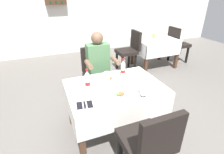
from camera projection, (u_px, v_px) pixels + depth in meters
name	position (u px, v px, depth m)	size (l,w,h in m)	color
ground_plane	(117.00, 123.00, 2.67)	(11.00, 11.00, 0.00)	#66605B
back_wall	(67.00, 3.00, 5.05)	(11.00, 0.12, 2.95)	silver
main_dining_table	(115.00, 96.00, 2.32)	(1.22, 0.86, 0.73)	white
chair_far_diner_seat	(96.00, 73.00, 3.00)	(0.44, 0.50, 0.97)	black
chair_near_camera_side	(149.00, 142.00, 1.64)	(0.44, 0.50, 0.97)	black
seated_diner_far	(99.00, 66.00, 2.85)	(0.50, 0.46, 1.26)	#282D42
plate_near_camera	(121.00, 95.00, 2.03)	(0.24, 0.24, 0.05)	white
plate_far_diner	(109.00, 79.00, 2.37)	(0.25, 0.25, 0.06)	white
beer_glass_left	(107.00, 80.00, 2.13)	(0.07, 0.07, 0.22)	white
beer_glass_middle	(144.00, 88.00, 1.96)	(0.07, 0.07, 0.23)	white
cola_bottle_primary	(88.00, 81.00, 2.09)	(0.06, 0.06, 0.28)	silver
cola_bottle_secondary	(123.00, 69.00, 2.41)	(0.06, 0.06, 0.28)	silver
napkin_cutlery_set	(85.00, 105.00, 1.87)	(0.19, 0.20, 0.01)	black
background_dining_table	(155.00, 46.00, 4.45)	(1.02, 0.82, 0.73)	white
background_chair_left	(130.00, 49.00, 4.20)	(0.50, 0.44, 0.97)	black
background_chair_right	(177.00, 43.00, 4.68)	(0.50, 0.44, 0.97)	black
background_table_tumbler	(154.00, 36.00, 4.38)	(0.06, 0.06, 0.11)	#C68928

